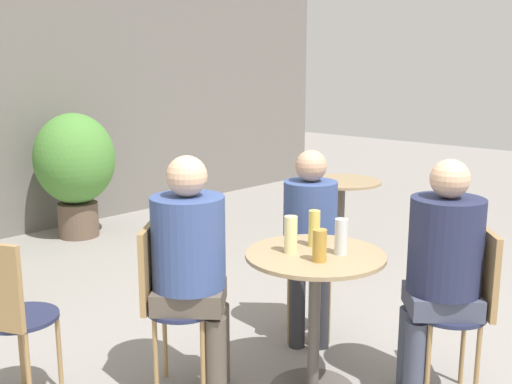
{
  "coord_description": "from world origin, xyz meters",
  "views": [
    {
      "loc": [
        -2.09,
        -1.49,
        1.64
      ],
      "look_at": [
        0.16,
        0.62,
        0.99
      ],
      "focal_mm": 42.0,
      "sensor_mm": 36.0,
      "label": 1
    }
  ],
  "objects_px": {
    "bistro_chair_5": "(8,308)",
    "bistro_chair_1": "(308,250)",
    "seated_person_0": "(441,260)",
    "beer_glass_0": "(320,245)",
    "bistro_chair_0": "(467,298)",
    "seated_person_2": "(192,256)",
    "beer_glass_2": "(314,228)",
    "beer_glass_3": "(291,235)",
    "potted_plant_1": "(75,164)",
    "cafe_table_near": "(315,294)",
    "bistro_chair_2": "(165,293)",
    "seated_person_1": "(310,229)",
    "beer_glass_1": "(341,237)",
    "cafe_table_far": "(341,209)"
  },
  "relations": [
    {
      "from": "cafe_table_near",
      "to": "bistro_chair_1",
      "type": "distance_m",
      "value": 0.75
    },
    {
      "from": "cafe_table_far",
      "to": "bistro_chair_0",
      "type": "relative_size",
      "value": 0.86
    },
    {
      "from": "bistro_chair_0",
      "to": "beer_glass_3",
      "type": "bearing_deg",
      "value": -90.38
    },
    {
      "from": "cafe_table_near",
      "to": "bistro_chair_5",
      "type": "bearing_deg",
      "value": 139.59
    },
    {
      "from": "seated_person_2",
      "to": "beer_glass_2",
      "type": "bearing_deg",
      "value": -78.66
    },
    {
      "from": "bistro_chair_2",
      "to": "beer_glass_3",
      "type": "height_order",
      "value": "beer_glass_3"
    },
    {
      "from": "bistro_chair_2",
      "to": "seated_person_1",
      "type": "relative_size",
      "value": 0.74
    },
    {
      "from": "seated_person_1",
      "to": "beer_glass_2",
      "type": "relative_size",
      "value": 6.29
    },
    {
      "from": "cafe_table_far",
      "to": "seated_person_0",
      "type": "xyz_separation_m",
      "value": [
        -1.28,
        -1.49,
        0.21
      ]
    },
    {
      "from": "bistro_chair_1",
      "to": "beer_glass_3",
      "type": "bearing_deg",
      "value": -99.31
    },
    {
      "from": "bistro_chair_1",
      "to": "bistro_chair_2",
      "type": "relative_size",
      "value": 1.0
    },
    {
      "from": "seated_person_0",
      "to": "beer_glass_3",
      "type": "height_order",
      "value": "seated_person_0"
    },
    {
      "from": "beer_glass_0",
      "to": "beer_glass_1",
      "type": "xyz_separation_m",
      "value": [
        0.16,
        -0.01,
        0.01
      ]
    },
    {
      "from": "seated_person_0",
      "to": "beer_glass_0",
      "type": "bearing_deg",
      "value": -78.54
    },
    {
      "from": "seated_person_1",
      "to": "beer_glass_3",
      "type": "height_order",
      "value": "seated_person_1"
    },
    {
      "from": "bistro_chair_0",
      "to": "beer_glass_0",
      "type": "height_order",
      "value": "beer_glass_0"
    },
    {
      "from": "bistro_chair_5",
      "to": "bistro_chair_1",
      "type": "bearing_deg",
      "value": -130.6
    },
    {
      "from": "bistro_chair_1",
      "to": "cafe_table_far",
      "type": "bearing_deg",
      "value": 75.28
    },
    {
      "from": "cafe_table_near",
      "to": "beer_glass_1",
      "type": "relative_size",
      "value": 4.2
    },
    {
      "from": "seated_person_1",
      "to": "seated_person_2",
      "type": "bearing_deg",
      "value": -134.94
    },
    {
      "from": "cafe_table_near",
      "to": "bistro_chair_5",
      "type": "height_order",
      "value": "bistro_chair_5"
    },
    {
      "from": "seated_person_1",
      "to": "beer_glass_3",
      "type": "bearing_deg",
      "value": -101.38
    },
    {
      "from": "bistro_chair_0",
      "to": "potted_plant_1",
      "type": "xyz_separation_m",
      "value": [
        0.23,
        4.04,
        0.2
      ]
    },
    {
      "from": "beer_glass_3",
      "to": "beer_glass_0",
      "type": "bearing_deg",
      "value": -93.14
    },
    {
      "from": "beer_glass_3",
      "to": "beer_glass_1",
      "type": "bearing_deg",
      "value": -52.53
    },
    {
      "from": "seated_person_2",
      "to": "beer_glass_1",
      "type": "bearing_deg",
      "value": -90.57
    },
    {
      "from": "seated_person_2",
      "to": "potted_plant_1",
      "type": "height_order",
      "value": "seated_person_2"
    },
    {
      "from": "seated_person_1",
      "to": "beer_glass_0",
      "type": "height_order",
      "value": "seated_person_1"
    },
    {
      "from": "bistro_chair_1",
      "to": "seated_person_0",
      "type": "bearing_deg",
      "value": -50.82
    },
    {
      "from": "beer_glass_1",
      "to": "beer_glass_2",
      "type": "bearing_deg",
      "value": 84.21
    },
    {
      "from": "potted_plant_1",
      "to": "bistro_chair_1",
      "type": "bearing_deg",
      "value": -92.78
    },
    {
      "from": "cafe_table_near",
      "to": "seated_person_2",
      "type": "bearing_deg",
      "value": 130.55
    },
    {
      "from": "cafe_table_far",
      "to": "beer_glass_1",
      "type": "bearing_deg",
      "value": -145.03
    },
    {
      "from": "bistro_chair_1",
      "to": "seated_person_0",
      "type": "height_order",
      "value": "seated_person_0"
    },
    {
      "from": "seated_person_1",
      "to": "cafe_table_far",
      "type": "bearing_deg",
      "value": 76.75
    },
    {
      "from": "seated_person_2",
      "to": "potted_plant_1",
      "type": "relative_size",
      "value": 1.01
    },
    {
      "from": "cafe_table_far",
      "to": "potted_plant_1",
      "type": "height_order",
      "value": "potted_plant_1"
    },
    {
      "from": "bistro_chair_2",
      "to": "bistro_chair_0",
      "type": "bearing_deg",
      "value": -90.0
    },
    {
      "from": "cafe_table_far",
      "to": "beer_glass_0",
      "type": "relative_size",
      "value": 4.83
    },
    {
      "from": "bistro_chair_2",
      "to": "beer_glass_2",
      "type": "relative_size",
      "value": 4.68
    },
    {
      "from": "cafe_table_far",
      "to": "beer_glass_2",
      "type": "height_order",
      "value": "beer_glass_2"
    },
    {
      "from": "seated_person_0",
      "to": "seated_person_2",
      "type": "bearing_deg",
      "value": -90.0
    },
    {
      "from": "bistro_chair_0",
      "to": "bistro_chair_1",
      "type": "bearing_deg",
      "value": -135.0
    },
    {
      "from": "cafe_table_far",
      "to": "beer_glass_2",
      "type": "relative_size",
      "value": 4.01
    },
    {
      "from": "bistro_chair_2",
      "to": "seated_person_2",
      "type": "distance_m",
      "value": 0.24
    },
    {
      "from": "bistro_chair_2",
      "to": "beer_glass_1",
      "type": "relative_size",
      "value": 4.91
    },
    {
      "from": "bistro_chair_5",
      "to": "beer_glass_3",
      "type": "height_order",
      "value": "beer_glass_3"
    },
    {
      "from": "bistro_chair_1",
      "to": "potted_plant_1",
      "type": "height_order",
      "value": "potted_plant_1"
    },
    {
      "from": "beer_glass_3",
      "to": "potted_plant_1",
      "type": "xyz_separation_m",
      "value": [
        0.79,
        3.37,
        -0.12
      ]
    },
    {
      "from": "seated_person_2",
      "to": "beer_glass_2",
      "type": "distance_m",
      "value": 0.63
    }
  ]
}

